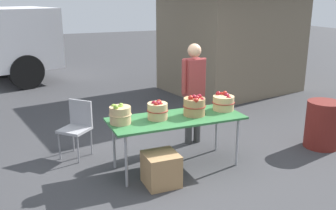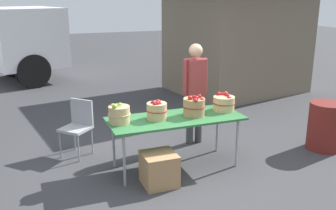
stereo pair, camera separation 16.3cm
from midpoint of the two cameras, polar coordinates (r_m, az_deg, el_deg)
ground_plane at (r=5.59m, az=1.96°, el=-9.21°), size 40.00×40.00×0.00m
market_table at (r=5.32m, az=2.03°, el=-2.35°), size 1.90×0.76×0.75m
apple_basket_green_0 at (r=5.08m, az=-6.44°, el=-1.36°), size 0.30×0.30×0.28m
apple_basket_red_0 at (r=5.21m, az=-0.80°, el=-0.79°), size 0.30×0.30×0.28m
apple_basket_red_1 at (r=5.38m, az=4.82°, el=-0.19°), size 0.33×0.33×0.31m
apple_basket_red_2 at (r=5.68m, az=9.21°, el=0.33°), size 0.33×0.33×0.27m
vendor_adult at (r=6.15m, az=4.83°, el=2.84°), size 0.44×0.25×1.66m
food_kiosk at (r=9.87m, az=10.82°, el=10.11°), size 3.97×3.49×2.74m
folding_chair at (r=5.96m, az=-12.60°, el=-2.68°), size 0.57×0.57×0.86m
trash_barrel at (r=6.60m, az=23.24°, el=-2.93°), size 0.55×0.55×0.77m
produce_crate at (r=5.02m, az=-0.38°, el=-9.60°), size 0.43×0.43×0.43m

